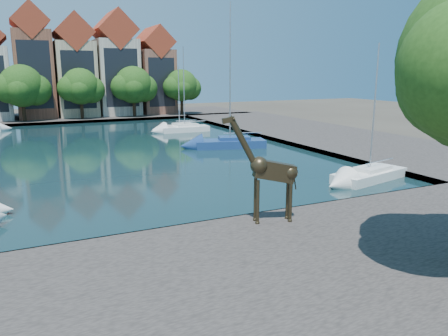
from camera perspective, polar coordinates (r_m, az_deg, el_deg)
The scene contains 18 objects.
ground at distance 21.16m, azimuth -4.45°, elevation -8.40°, with size 160.00×160.00×0.00m, color #38332B.
water_basin at distance 43.72m, azimuth -15.83°, elevation 2.18°, with size 38.00×50.00×0.08m, color black.
near_quay at distance 15.30m, azimuth 5.37°, elevation -16.01°, with size 50.00×14.00×0.50m, color #433D3A.
far_quay at distance 75.18m, azimuth -20.06°, elevation 6.22°, with size 60.00×16.00×0.50m, color #433D3A.
right_quay at distance 53.68m, azimuth 11.50°, elevation 4.48°, with size 14.00×52.00×0.50m, color #433D3A.
townhouse_center at distance 74.55m, azimuth -23.66°, elevation 12.15°, with size 5.44×9.18×16.93m.
townhouse_east_inner at distance 75.02m, azimuth -18.95°, elevation 12.03°, with size 5.94×9.18×15.79m.
townhouse_east_mid at distance 76.08m, azimuth -13.99°, elevation 12.61°, with size 6.43×9.18×16.65m.
townhouse_east_end at distance 77.66m, azimuth -9.15°, elevation 12.07°, with size 5.44×9.18×14.43m.
far_tree_mid_west at distance 69.04m, azimuth -24.84°, elevation 9.54°, with size 7.80×6.00×8.00m.
far_tree_mid_east at distance 69.63m, azimuth -18.17°, elevation 9.95°, with size 7.02×5.40×7.52m.
far_tree_east at distance 71.11m, azimuth -11.67°, elevation 10.43°, with size 7.54×5.80×7.84m.
far_tree_far_east at distance 73.45m, azimuth -5.51°, elevation 10.56°, with size 6.76×5.20×7.36m.
giraffe_statue at distance 20.51m, azimuth 5.89°, elevation -0.35°, with size 3.52×1.25×5.08m.
sailboat_right_a at distance 32.22m, azimuth 18.48°, elevation -0.62°, with size 6.43×3.45×9.30m.
sailboat_right_b at distance 43.56m, azimuth 0.78°, elevation 3.51°, with size 7.31×4.14×13.80m.
sailboat_right_c at distance 55.37m, azimuth -5.16°, elevation 5.30°, with size 6.10×2.33×10.38m.
sailboat_right_d at distance 57.16m, azimuth -5.83°, elevation 5.46°, with size 5.37×2.18×8.02m.
Camera 1 is at (-6.98, -18.50, 7.55)m, focal length 35.00 mm.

